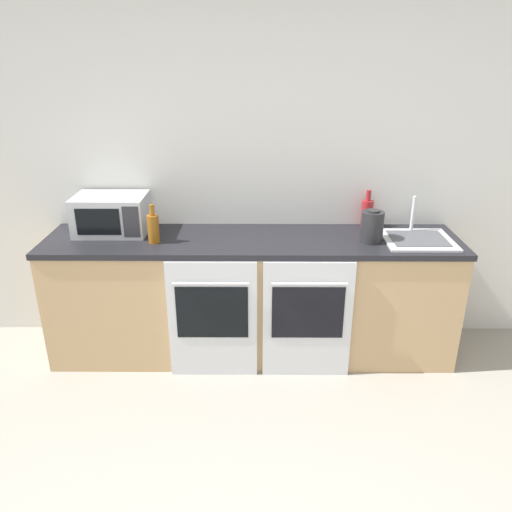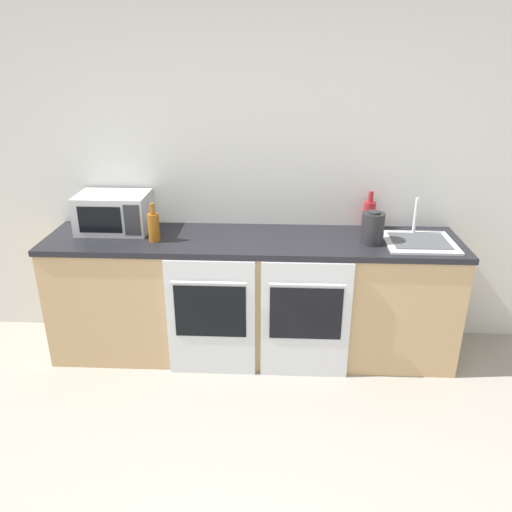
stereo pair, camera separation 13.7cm
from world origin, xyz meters
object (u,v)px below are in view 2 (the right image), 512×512
Objects in this scene: oven_left at (211,318)px; bottle_amber at (154,226)px; microwave at (114,212)px; bottle_red at (369,214)px; oven_right at (305,321)px; sink at (419,241)px; kettle at (373,228)px.

bottle_amber is at bearing 149.67° from oven_left.
microwave is 1.84m from bottle_red.
oven_right is 1.86× the size of sink.
sink is at bearing 20.10° from oven_right.
sink is at bearing 3.55° from kettle.
bottle_red reaches higher than kettle.
oven_left is 1.24m from kettle.
bottle_red is (0.46, 0.56, 0.57)m from oven_right.
microwave is 1.08× the size of sink.
microwave is 1.87× the size of bottle_amber.
bottle_red reaches higher than sink.
microwave is at bearing 149.26° from bottle_amber.
kettle is at bearing -176.45° from sink.
oven_left is 0.64m from oven_right.
kettle is 0.49× the size of sink.
bottle_red reaches higher than bottle_amber.
bottle_red is 0.42m from sink.
oven_right is (0.64, 0.00, 0.00)m from oven_left.
oven_left is 1.72× the size of microwave.
kettle is at bearing 0.97° from bottle_amber.
oven_right is 0.77m from kettle.
oven_right is 3.22× the size of bottle_amber.
kettle is at bearing -5.47° from microwave.
oven_left is 3.08× the size of bottle_red.
bottle_red is (1.83, 0.13, -0.03)m from microwave.
oven_right is 3.83× the size of kettle.
bottle_amber is 0.58× the size of sink.
microwave reaches higher than bottle_amber.
bottle_amber is (0.33, -0.20, -0.03)m from microwave.
microwave is (-1.37, 0.43, 0.60)m from oven_right.
bottle_amber and sink have the same top height.
kettle is (1.47, 0.02, 0.00)m from bottle_amber.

